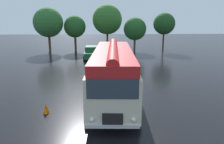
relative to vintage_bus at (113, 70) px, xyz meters
name	(u,v)px	position (x,y,z in m)	size (l,w,h in m)	color
ground_plane	(118,97)	(0.34, 0.19, -1.89)	(120.00, 120.00, 0.00)	black
vintage_bus	(113,70)	(0.00, 0.00, 0.00)	(3.28, 10.25, 3.49)	beige
car_near_left	(92,53)	(-2.02, 14.37, -1.05)	(1.98, 4.21, 1.66)	#144C28
car_mid_left	(113,52)	(0.81, 14.80, -1.05)	(2.14, 4.29, 1.66)	#4C5156
tree_far_left	(48,23)	(-8.83, 21.04, 2.60)	(4.52, 4.52, 6.79)	#4C3823
tree_left_of_centre	(75,26)	(-4.79, 21.62, 2.03)	(3.41, 3.41, 5.58)	#4C3823
tree_centre	(107,20)	(0.20, 22.11, 3.06)	(4.71, 4.71, 7.31)	#4C3823
tree_right_of_centre	(135,29)	(4.55, 20.90, 1.57)	(3.54, 3.54, 5.30)	#4C3823
tree_far_right	(164,24)	(9.27, 21.38, 2.42)	(3.42, 3.42, 6.03)	#4C3823
traffic_cone	(46,108)	(-3.85, -2.20, -1.62)	(0.36, 0.36, 0.55)	orange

